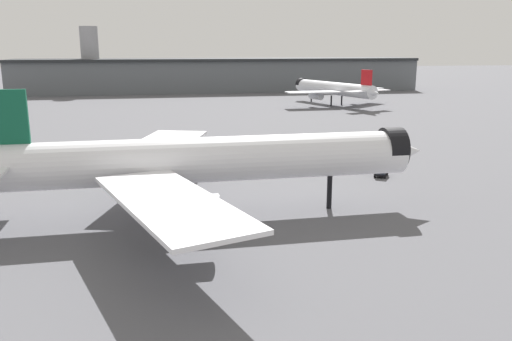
# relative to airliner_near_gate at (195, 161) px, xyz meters

# --- Properties ---
(ground) EXTENTS (900.00, 900.00, 0.00)m
(ground) POSITION_rel_airliner_near_gate_xyz_m (-2.73, -1.28, -7.05)
(ground) COLOR #56565B
(airliner_near_gate) EXTENTS (59.26, 54.20, 16.01)m
(airliner_near_gate) POSITION_rel_airliner_near_gate_xyz_m (0.00, 0.00, 0.00)
(airliner_near_gate) COLOR white
(airliner_near_gate) RESTS_ON ground
(airliner_far_taxiway) EXTENTS (39.43, 44.22, 12.98)m
(airliner_far_taxiway) POSITION_rel_airliner_near_gate_xyz_m (55.60, 116.91, -1.33)
(airliner_far_taxiway) COLOR silver
(airliner_far_taxiway) RESTS_ON ground
(terminal_building) EXTENTS (182.32, 26.07, 28.67)m
(terminal_building) POSITION_rel_airliner_near_gate_xyz_m (20.61, 179.64, 0.65)
(terminal_building) COLOR slate
(terminal_building) RESTS_ON ground
(service_truck_front) EXTENTS (3.67, 5.90, 3.00)m
(service_truck_front) POSITION_rel_airliner_near_gate_xyz_m (4.60, 35.39, -5.46)
(service_truck_front) COLOR black
(service_truck_front) RESTS_ON ground
(baggage_tug_wing) EXTENTS (3.15, 3.56, 1.85)m
(baggage_tug_wing) POSITION_rel_airliner_near_gate_xyz_m (30.75, 15.41, -6.08)
(baggage_tug_wing) COLOR black
(baggage_tug_wing) RESTS_ON ground
(baggage_cart_trailing) EXTENTS (2.63, 2.27, 1.82)m
(baggage_cart_trailing) POSITION_rel_airliner_near_gate_xyz_m (-6.88, 35.44, -6.08)
(baggage_cart_trailing) COLOR black
(baggage_cart_trailing) RESTS_ON ground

